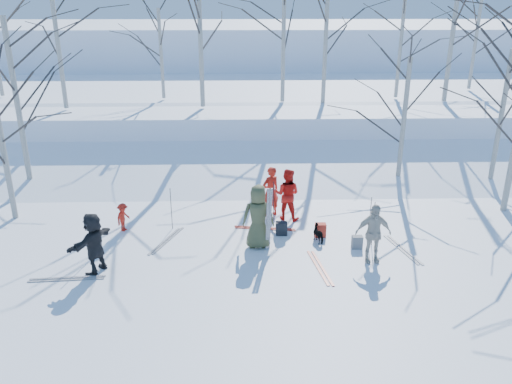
{
  "coord_description": "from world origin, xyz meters",
  "views": [
    {
      "loc": [
        -0.4,
        -12.49,
        6.53
      ],
      "look_at": [
        0.0,
        1.5,
        1.3
      ],
      "focal_mm": 35.0,
      "sensor_mm": 36.0,
      "label": 1
    }
  ],
  "objects_px": {
    "skier_cream_east": "(373,233)",
    "skier_grey_west": "(94,243)",
    "skier_olive_center": "(258,217)",
    "skier_redor_behind": "(287,194)",
    "dog": "(319,234)",
    "backpack_dark": "(281,228)",
    "backpack_red": "(320,230)",
    "skier_red_seated": "(123,217)",
    "skier_red_north": "(271,191)",
    "backpack_grey": "(357,242)"
  },
  "relations": [
    {
      "from": "skier_red_north",
      "to": "backpack_grey",
      "type": "xyz_separation_m",
      "value": [
        2.34,
        -2.48,
        -0.65
      ]
    },
    {
      "from": "backpack_red",
      "to": "backpack_dark",
      "type": "distance_m",
      "value": 1.17
    },
    {
      "from": "skier_olive_center",
      "to": "backpack_red",
      "type": "height_order",
      "value": "skier_olive_center"
    },
    {
      "from": "skier_cream_east",
      "to": "backpack_dark",
      "type": "relative_size",
      "value": 4.14
    },
    {
      "from": "skier_red_seated",
      "to": "dog",
      "type": "xyz_separation_m",
      "value": [
        5.93,
        -0.95,
        -0.19
      ]
    },
    {
      "from": "skier_redor_behind",
      "to": "skier_grey_west",
      "type": "bearing_deg",
      "value": 51.72
    },
    {
      "from": "skier_olive_center",
      "to": "backpack_grey",
      "type": "relative_size",
      "value": 4.93
    },
    {
      "from": "dog",
      "to": "backpack_dark",
      "type": "xyz_separation_m",
      "value": [
        -1.08,
        0.52,
        -0.05
      ]
    },
    {
      "from": "dog",
      "to": "backpack_dark",
      "type": "bearing_deg",
      "value": -48.41
    },
    {
      "from": "skier_olive_center",
      "to": "skier_redor_behind",
      "type": "xyz_separation_m",
      "value": [
        1.0,
        1.99,
        -0.09
      ]
    },
    {
      "from": "skier_cream_east",
      "to": "skier_grey_west",
      "type": "xyz_separation_m",
      "value": [
        -7.32,
        -0.36,
        -0.01
      ]
    },
    {
      "from": "skier_cream_east",
      "to": "skier_grey_west",
      "type": "bearing_deg",
      "value": -178.33
    },
    {
      "from": "dog",
      "to": "backpack_red",
      "type": "xyz_separation_m",
      "value": [
        0.08,
        0.34,
        -0.04
      ]
    },
    {
      "from": "skier_red_seated",
      "to": "backpack_red",
      "type": "relative_size",
      "value": 2.12
    },
    {
      "from": "backpack_red",
      "to": "skier_redor_behind",
      "type": "bearing_deg",
      "value": 123.27
    },
    {
      "from": "skier_cream_east",
      "to": "backpack_grey",
      "type": "xyz_separation_m",
      "value": [
        -0.22,
        0.76,
        -0.64
      ]
    },
    {
      "from": "backpack_grey",
      "to": "backpack_dark",
      "type": "distance_m",
      "value": 2.31
    },
    {
      "from": "skier_red_north",
      "to": "skier_grey_west",
      "type": "xyz_separation_m",
      "value": [
        -4.75,
        -3.61,
        -0.02
      ]
    },
    {
      "from": "skier_cream_east",
      "to": "dog",
      "type": "height_order",
      "value": "skier_cream_east"
    },
    {
      "from": "backpack_red",
      "to": "backpack_grey",
      "type": "height_order",
      "value": "backpack_red"
    },
    {
      "from": "skier_red_north",
      "to": "backpack_red",
      "type": "distance_m",
      "value": 2.28
    },
    {
      "from": "skier_olive_center",
      "to": "skier_cream_east",
      "type": "relative_size",
      "value": 1.13
    },
    {
      "from": "skier_redor_behind",
      "to": "skier_cream_east",
      "type": "distance_m",
      "value": 3.58
    },
    {
      "from": "skier_red_north",
      "to": "backpack_dark",
      "type": "xyz_separation_m",
      "value": [
        0.25,
        -1.51,
        -0.64
      ]
    },
    {
      "from": "backpack_dark",
      "to": "backpack_red",
      "type": "bearing_deg",
      "value": -8.5
    },
    {
      "from": "skier_grey_west",
      "to": "dog",
      "type": "relative_size",
      "value": 2.74
    },
    {
      "from": "skier_olive_center",
      "to": "dog",
      "type": "xyz_separation_m",
      "value": [
        1.81,
        0.28,
        -0.68
      ]
    },
    {
      "from": "skier_cream_east",
      "to": "backpack_red",
      "type": "xyz_separation_m",
      "value": [
        -1.15,
        1.57,
        -0.62
      ]
    },
    {
      "from": "skier_olive_center",
      "to": "backpack_dark",
      "type": "distance_m",
      "value": 1.31
    },
    {
      "from": "skier_olive_center",
      "to": "backpack_dark",
      "type": "relative_size",
      "value": 4.69
    },
    {
      "from": "skier_red_seated",
      "to": "backpack_red",
      "type": "height_order",
      "value": "skier_red_seated"
    },
    {
      "from": "dog",
      "to": "backpack_red",
      "type": "bearing_deg",
      "value": -126.67
    },
    {
      "from": "backpack_grey",
      "to": "backpack_dark",
      "type": "height_order",
      "value": "backpack_dark"
    },
    {
      "from": "skier_grey_west",
      "to": "backpack_grey",
      "type": "bearing_deg",
      "value": 125.0
    },
    {
      "from": "skier_grey_west",
      "to": "skier_redor_behind",
      "type": "bearing_deg",
      "value": 148.04
    },
    {
      "from": "backpack_dark",
      "to": "backpack_grey",
      "type": "bearing_deg",
      "value": -25.01
    },
    {
      "from": "backpack_grey",
      "to": "backpack_red",
      "type": "bearing_deg",
      "value": 139.27
    },
    {
      "from": "skier_redor_behind",
      "to": "skier_grey_west",
      "type": "xyz_separation_m",
      "value": [
        -5.27,
        -3.3,
        -0.03
      ]
    },
    {
      "from": "skier_cream_east",
      "to": "backpack_grey",
      "type": "relative_size",
      "value": 4.36
    },
    {
      "from": "dog",
      "to": "backpack_red",
      "type": "distance_m",
      "value": 0.36
    },
    {
      "from": "skier_redor_behind",
      "to": "backpack_grey",
      "type": "height_order",
      "value": "skier_redor_behind"
    },
    {
      "from": "dog",
      "to": "backpack_red",
      "type": "height_order",
      "value": "dog"
    },
    {
      "from": "skier_olive_center",
      "to": "backpack_dark",
      "type": "xyz_separation_m",
      "value": [
        0.73,
        0.79,
        -0.74
      ]
    },
    {
      "from": "skier_grey_west",
      "to": "dog",
      "type": "bearing_deg",
      "value": 130.61
    },
    {
      "from": "dog",
      "to": "backpack_red",
      "type": "relative_size",
      "value": 1.43
    },
    {
      "from": "skier_cream_east",
      "to": "skier_grey_west",
      "type": "relative_size",
      "value": 1.01
    },
    {
      "from": "skier_red_seated",
      "to": "backpack_grey",
      "type": "distance_m",
      "value": 7.09
    },
    {
      "from": "skier_grey_west",
      "to": "backpack_dark",
      "type": "xyz_separation_m",
      "value": [
        5.0,
        2.1,
        -0.62
      ]
    },
    {
      "from": "backpack_red",
      "to": "backpack_dark",
      "type": "xyz_separation_m",
      "value": [
        -1.16,
        0.17,
        -0.01
      ]
    },
    {
      "from": "skier_red_north",
      "to": "backpack_red",
      "type": "height_order",
      "value": "skier_red_north"
    }
  ]
}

